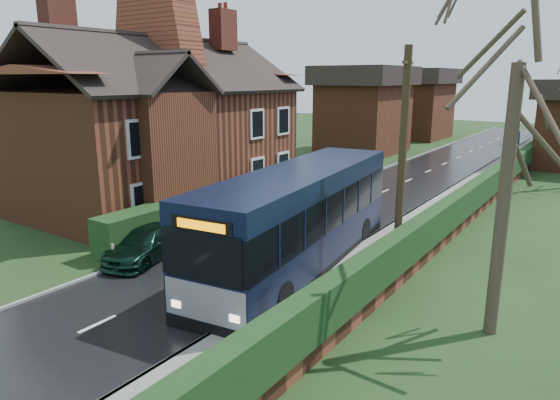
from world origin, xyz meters
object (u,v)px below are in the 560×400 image
Objects in this scene: bus at (299,219)px; telegraph_pole at (402,164)px; car_green at (147,243)px; car_silver at (271,210)px; bus_stop_sign at (309,227)px; brick_house at (162,122)px.

telegraph_pole reaches higher than bus.
bus is at bearing -162.67° from telegraph_pole.
telegraph_pole reaches higher than car_green.
car_silver is (-4.04, 3.95, -1.12)m from bus.
car_silver is 0.89× the size of car_green.
car_silver is 1.29× the size of bus_stop_sign.
brick_house is at bearing 164.74° from telegraph_pole.
car_silver reaches higher than car_green.
bus_stop_sign is at bearing -138.60° from telegraph_pole.
car_green is 6.43m from bus_stop_sign.
brick_house reaches higher than car_green.
brick_house reaches higher than car_silver.
telegraph_pole is (7.20, -2.67, 3.23)m from car_silver.
car_silver is at bearing 140.69° from bus_stop_sign.
brick_house is 5.16× the size of bus_stop_sign.
bus_stop_sign is at bearing -51.33° from bus.
bus is 2.87× the size of car_green.
car_silver is 0.48× the size of telegraph_pole.
bus_stop_sign is (1.00, -0.97, 0.12)m from bus.
brick_house is 1.92× the size of telegraph_pole.
car_silver is at bearing 128.62° from bus.
car_green is at bearing -47.91° from brick_house.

